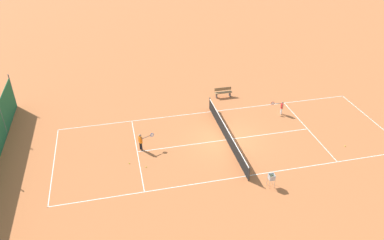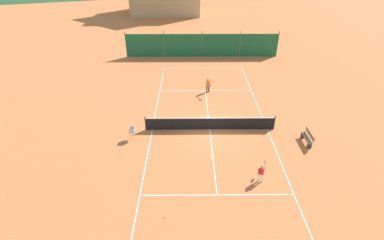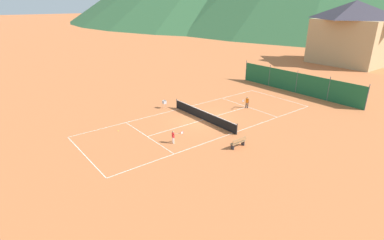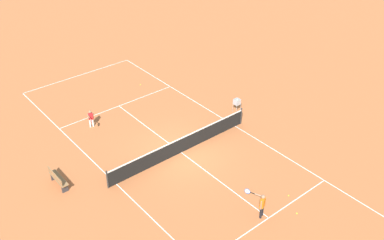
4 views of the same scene
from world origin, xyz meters
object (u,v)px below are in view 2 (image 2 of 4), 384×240
(player_far_baseline, at_px, (208,84))
(tennis_net, at_px, (210,123))
(tennis_ball_mid_court, at_px, (165,217))
(tennis_ball_near_corner, at_px, (192,87))
(player_near_baseline, at_px, (262,172))
(ball_hopper, at_px, (132,131))
(tennis_ball_by_net_left, at_px, (185,92))
(courtside_bench, at_px, (308,137))

(player_far_baseline, bearing_deg, tennis_net, -91.89)
(player_far_baseline, bearing_deg, tennis_ball_mid_court, -101.54)
(tennis_ball_near_corner, bearing_deg, player_far_baseline, -35.20)
(player_near_baseline, distance_m, tennis_ball_mid_court, 5.80)
(ball_hopper, bearing_deg, tennis_ball_by_net_left, 64.06)
(player_far_baseline, bearing_deg, tennis_ball_by_net_left, -178.75)
(tennis_ball_mid_court, height_order, tennis_ball_by_net_left, same)
(player_near_baseline, xyz_separation_m, tennis_ball_by_net_left, (-4.34, 11.33, -0.62))
(player_near_baseline, height_order, courtside_bench, player_near_baseline)
(tennis_ball_mid_court, height_order, courtside_bench, courtside_bench)
(tennis_ball_mid_court, xyz_separation_m, tennis_ball_near_corner, (1.46, 14.92, 0.00))
(player_far_baseline, height_order, ball_hopper, player_far_baseline)
(tennis_net, xyz_separation_m, tennis_ball_mid_court, (-2.65, -7.88, -0.47))
(tennis_net, height_order, tennis_ball_mid_court, tennis_net)
(player_near_baseline, xyz_separation_m, courtside_bench, (3.83, 3.63, -0.20))
(tennis_ball_mid_court, xyz_separation_m, tennis_ball_by_net_left, (0.83, 13.89, 0.00))
(tennis_net, relative_size, player_far_baseline, 7.17)
(ball_hopper, bearing_deg, courtside_bench, -2.68)
(player_far_baseline, xyz_separation_m, tennis_ball_mid_court, (-2.85, -13.94, -0.71))
(player_near_baseline, height_order, player_far_baseline, player_far_baseline)
(player_near_baseline, bearing_deg, player_far_baseline, 101.52)
(player_near_baseline, bearing_deg, tennis_ball_by_net_left, 110.94)
(tennis_ball_mid_court, xyz_separation_m, courtside_bench, (8.99, 6.19, 0.42))
(tennis_net, distance_m, player_far_baseline, 6.07)
(player_far_baseline, distance_m, tennis_ball_mid_court, 14.24)
(tennis_ball_near_corner, relative_size, tennis_ball_by_net_left, 1.00)
(tennis_ball_near_corner, relative_size, courtside_bench, 0.04)
(tennis_ball_by_net_left, bearing_deg, tennis_net, -73.19)
(ball_hopper, bearing_deg, player_near_baseline, -28.08)
(player_far_baseline, xyz_separation_m, courtside_bench, (6.14, -7.75, -0.30))
(player_near_baseline, bearing_deg, tennis_net, 115.35)
(tennis_net, height_order, ball_hopper, tennis_net)
(tennis_net, xyz_separation_m, ball_hopper, (-5.30, -1.14, 0.16))
(tennis_ball_by_net_left, bearing_deg, ball_hopper, -115.94)
(tennis_net, height_order, tennis_ball_by_net_left, tennis_net)
(courtside_bench, bearing_deg, tennis_ball_near_corner, 130.78)
(player_near_baseline, xyz_separation_m, tennis_ball_near_corner, (-3.70, 12.35, -0.62))
(player_far_baseline, relative_size, tennis_ball_near_corner, 19.41)
(tennis_ball_near_corner, relative_size, ball_hopper, 0.07)
(player_near_baseline, bearing_deg, courtside_bench, 43.46)
(tennis_ball_near_corner, distance_m, courtside_bench, 11.54)
(tennis_ball_mid_court, bearing_deg, tennis_ball_by_net_left, 86.60)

